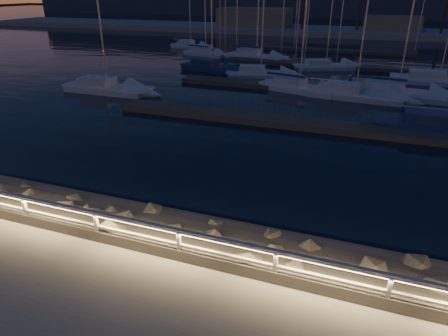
{
  "coord_description": "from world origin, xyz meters",
  "views": [
    {
      "loc": [
        5.78,
        -9.02,
        7.67
      ],
      "look_at": [
        0.99,
        4.0,
        1.37
      ],
      "focal_mm": 32.0,
      "sensor_mm": 36.0,
      "label": 1
    }
  ],
  "objects": [
    {
      "name": "ground",
      "position": [
        0.0,
        0.0,
        0.0
      ],
      "size": [
        400.0,
        400.0,
        0.0
      ],
      "primitive_type": "plane",
      "color": "#A8A298",
      "rests_on": "ground"
    },
    {
      "name": "harbor_water",
      "position": [
        0.0,
        31.22,
        -0.97
      ],
      "size": [
        400.0,
        440.0,
        0.6
      ],
      "color": "black",
      "rests_on": "ground"
    },
    {
      "name": "guard_rail",
      "position": [
        -0.07,
        -0.0,
        0.77
      ],
      "size": [
        44.11,
        0.12,
        1.06
      ],
      "color": "silver",
      "rests_on": "ground"
    },
    {
      "name": "riprap",
      "position": [
        4.53,
        1.18,
        -0.15
      ],
      "size": [
        34.25,
        2.95,
        1.3
      ],
      "color": "#665F57",
      "rests_on": "ground"
    },
    {
      "name": "floating_docks",
      "position": [
        0.0,
        32.5,
        -0.4
      ],
      "size": [
        22.0,
        36.0,
        0.4
      ],
      "color": "#544E46",
      "rests_on": "ground"
    },
    {
      "name": "far_shore",
      "position": [
        -0.12,
        74.05,
        0.29
      ],
      "size": [
        160.0,
        14.0,
        5.2
      ],
      "color": "#A8A298",
      "rests_on": "ground"
    },
    {
      "name": "sailboat_b",
      "position": [
        -15.59,
        19.51,
        -0.15
      ],
      "size": [
        8.05,
        2.49,
        13.66
      ],
      "rotation": [
        0.0,
        0.0,
        -0.0
      ],
      "color": "silver",
      "rests_on": "ground"
    },
    {
      "name": "sailboat_c",
      "position": [
        7.78,
        26.44,
        -0.16
      ],
      "size": [
        8.77,
        3.77,
        14.42
      ],
      "rotation": [
        0.0,
        0.0,
        -0.15
      ],
      "color": "silver",
      "rests_on": "ground"
    },
    {
      "name": "sailboat_e",
      "position": [
        -10.64,
        31.46,
        -0.15
      ],
      "size": [
        7.65,
        3.89,
        12.62
      ],
      "rotation": [
        0.0,
        0.0,
        -0.25
      ],
      "color": "navy",
      "rests_on": "ground"
    },
    {
      "name": "sailboat_f",
      "position": [
        -0.11,
        25.46,
        -0.18
      ],
      "size": [
        7.45,
        3.93,
        12.24
      ],
      "rotation": [
        0.0,
        0.0,
        -0.27
      ],
      "color": "silver",
      "rests_on": "ground"
    },
    {
      "name": "sailboat_g",
      "position": [
        4.55,
        24.63,
        -0.18
      ],
      "size": [
        8.19,
        3.29,
        13.52
      ],
      "rotation": [
        0.0,
        0.0,
        -0.11
      ],
      "color": "silver",
      "rests_on": "ground"
    },
    {
      "name": "sailboat_i",
      "position": [
        -8.21,
        40.28,
        -0.13
      ],
      "size": [
        8.12,
        3.73,
        13.43
      ],
      "rotation": [
        0.0,
        0.0,
        -0.19
      ],
      "color": "silver",
      "rests_on": "ground"
    },
    {
      "name": "sailboat_j",
      "position": [
        -4.87,
        30.18,
        -0.19
      ],
      "size": [
        7.25,
        3.57,
        11.91
      ],
      "rotation": [
        0.0,
        0.0,
        0.23
      ],
      "color": "silver",
      "rests_on": "ground"
    },
    {
      "name": "sailboat_k",
      "position": [
        0.74,
        36.66,
        -0.21
      ],
      "size": [
        7.26,
        4.74,
        12.05
      ],
      "rotation": [
        0.0,
        0.0,
        0.43
      ],
      "color": "silver",
      "rests_on": "ground"
    },
    {
      "name": "sailboat_l",
      "position": [
        11.53,
        32.96,
        -0.18
      ],
      "size": [
        8.68,
        2.9,
        14.51
      ],
      "rotation": [
        0.0,
        0.0,
        -0.03
      ],
      "color": "silver",
      "rests_on": "ground"
    },
    {
      "name": "sailboat_m",
      "position": [
        -20.17,
        46.85,
        -0.2
      ],
      "size": [
        6.31,
        2.11,
        10.68
      ],
      "rotation": [
        0.0,
        0.0,
        -0.03
      ],
      "color": "silver",
      "rests_on": "ground"
    },
    {
      "name": "sailboat_n",
      "position": [
        -15.27,
        40.87,
        -0.21
      ],
      "size": [
        6.72,
        3.47,
        11.04
      ],
      "rotation": [
        0.0,
        0.0,
        -0.26
      ],
      "color": "silver",
      "rests_on": "ground"
    }
  ]
}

